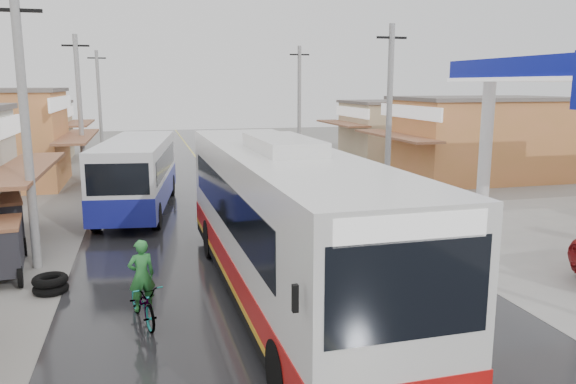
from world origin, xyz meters
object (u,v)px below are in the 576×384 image
coach_bus (282,224)px  tyre_stack (50,284)px  second_bus (137,174)px  cyclist (143,296)px

coach_bus → tyre_stack: (-5.77, 2.06, -1.76)m
second_bus → cyclist: bearing=-81.7°
coach_bus → second_bus: (-3.55, 11.41, -0.35)m
second_bus → coach_bus: bearing=-65.1°
cyclist → tyre_stack: 3.54m
second_bus → tyre_stack: size_ratio=10.35×
coach_bus → cyclist: size_ratio=6.56×
coach_bus → tyre_stack: coach_bus is taller
cyclist → tyre_stack: size_ratio=2.22×
cyclist → second_bus: bearing=76.1°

